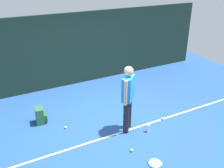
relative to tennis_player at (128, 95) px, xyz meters
name	(u,v)px	position (x,y,z in m)	size (l,w,h in m)	color
ground_plane	(119,124)	(-0.07, 0.28, -0.97)	(12.00, 12.00, 0.00)	#234C93
back_fence	(75,49)	(-0.07, 3.28, 0.25)	(10.00, 0.10, 2.43)	#192D23
court_line	(126,131)	(-0.07, -0.04, -0.96)	(9.00, 0.05, 0.00)	white
tennis_player	(128,95)	(0.00, 0.00, 0.00)	(0.44, 0.43, 1.70)	black
tennis_racket	(156,164)	(-0.13, -1.37, -0.95)	(0.39, 0.64, 0.03)	black
backpack	(40,116)	(-1.84, 1.33, -0.76)	(0.31, 0.32, 0.44)	#2D6038
tennis_ball_near_player	(66,127)	(-1.36, 0.76, -0.93)	(0.07, 0.07, 0.07)	#CCE033
tennis_ball_by_fence	(162,119)	(1.06, -0.06, -0.93)	(0.07, 0.07, 0.07)	#CCE033
tennis_ball_mid_court	(132,150)	(-0.35, -0.78, -0.93)	(0.07, 0.07, 0.07)	#CCE033
water_bottle	(148,128)	(0.40, -0.33, -0.86)	(0.07, 0.07, 0.21)	white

